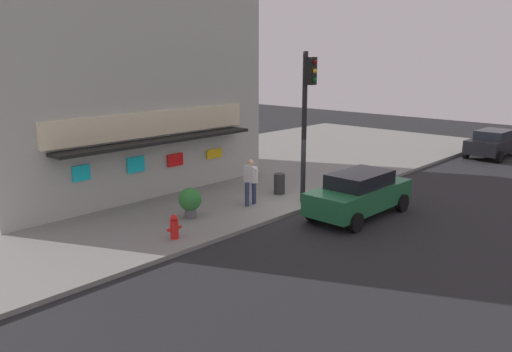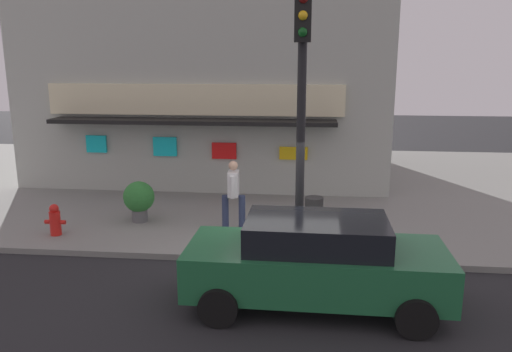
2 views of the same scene
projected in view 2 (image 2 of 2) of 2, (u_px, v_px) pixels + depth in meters
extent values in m
plane|color=#232326|center=(280.00, 265.00, 10.38)|extent=(60.00, 60.00, 0.00)
cube|color=gray|center=(291.00, 185.00, 16.78)|extent=(40.00, 13.22, 0.13)
cube|color=#ADB2A8|center=(215.00, 64.00, 18.16)|extent=(11.66, 7.19, 7.69)
cube|color=beige|center=(194.00, 100.00, 14.82)|extent=(8.86, 0.16, 0.91)
cube|color=black|center=(191.00, 122.00, 14.62)|extent=(8.39, 0.90, 0.12)
cube|color=#19D8E5|center=(96.00, 144.00, 15.46)|extent=(0.63, 0.08, 0.53)
cube|color=#19D8E5|center=(165.00, 147.00, 15.25)|extent=(0.72, 0.08, 0.58)
cube|color=red|center=(224.00, 151.00, 15.09)|extent=(0.74, 0.08, 0.49)
cube|color=yellow|center=(293.00, 153.00, 14.89)|extent=(0.84, 0.08, 0.38)
cylinder|color=black|center=(301.00, 124.00, 10.17)|extent=(0.18, 0.18, 5.47)
cube|color=black|center=(303.00, 16.00, 9.46)|extent=(0.32, 0.28, 0.95)
sphere|color=yellow|center=(303.00, 15.00, 9.32)|extent=(0.18, 0.18, 0.18)
sphere|color=#0F4C19|center=(303.00, 32.00, 9.38)|extent=(0.18, 0.18, 0.18)
cylinder|color=red|center=(55.00, 223.00, 11.70)|extent=(0.25, 0.25, 0.57)
sphere|color=red|center=(54.00, 209.00, 11.62)|extent=(0.21, 0.21, 0.21)
cylinder|color=red|center=(48.00, 222.00, 11.72)|extent=(0.12, 0.10, 0.10)
cylinder|color=red|center=(63.00, 222.00, 11.68)|extent=(0.12, 0.10, 0.10)
cylinder|color=#2D2D2D|center=(314.00, 214.00, 12.02)|extent=(0.44, 0.44, 0.81)
cylinder|color=navy|center=(242.00, 213.00, 11.97)|extent=(0.17, 0.17, 0.87)
cylinder|color=navy|center=(225.00, 213.00, 11.99)|extent=(0.17, 0.17, 0.87)
cube|color=silver|center=(233.00, 184.00, 11.82)|extent=(0.27, 0.48, 0.58)
sphere|color=tan|center=(233.00, 166.00, 11.72)|extent=(0.22, 0.22, 0.22)
cylinder|color=silver|center=(234.00, 182.00, 12.07)|extent=(0.11, 0.11, 0.53)
cylinder|color=silver|center=(232.00, 187.00, 11.57)|extent=(0.11, 0.11, 0.53)
cylinder|color=#59595B|center=(140.00, 215.00, 12.73)|extent=(0.39, 0.39, 0.31)
sphere|color=#2D7A33|center=(139.00, 197.00, 12.62)|extent=(0.78, 0.78, 0.78)
cube|color=#1E6038|center=(316.00, 268.00, 8.48)|extent=(4.36, 1.76, 0.76)
cube|color=black|center=(317.00, 233.00, 8.34)|extent=(2.36, 1.46, 0.49)
cylinder|color=black|center=(398.00, 272.00, 9.22)|extent=(0.64, 0.23, 0.64)
cylinder|color=black|center=(416.00, 318.00, 7.57)|extent=(0.64, 0.23, 0.64)
cylinder|color=black|center=(235.00, 265.00, 9.56)|extent=(0.64, 0.23, 0.64)
cylinder|color=black|center=(218.00, 307.00, 7.92)|extent=(0.64, 0.23, 0.64)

